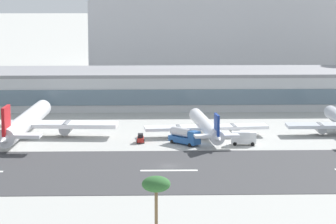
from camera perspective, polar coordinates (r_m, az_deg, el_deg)
name	(u,v)px	position (r m, az deg, el deg)	size (l,w,h in m)	color
ground_plane	(169,166)	(181.08, 0.03, -3.67)	(1400.00, 1400.00, 0.00)	#A8A8A3
runway_strip	(169,171)	(176.86, 0.07, -3.97)	(800.00, 39.45, 0.08)	#38383A
runway_centreline_dash_4	(169,170)	(176.85, 0.07, -3.96)	(12.00, 1.20, 0.01)	white
terminal_building	(186,88)	(262.24, 1.25, 1.63)	(151.55, 26.58, 11.21)	#B7BABC
distant_hotel_block	(255,13)	(359.19, 5.90, 6.66)	(138.51, 29.99, 48.60)	#BCBCC1
airliner_red_tail_gate_0	(24,123)	(215.71, -9.66, -0.77)	(47.10, 51.24, 10.70)	white
airliner_navy_tail_gate_1	(207,127)	(212.91, 2.62, -1.00)	(31.59, 38.91, 8.13)	white
service_fuel_truck_0	(185,136)	(203.39, 1.12, -1.64)	(7.70, 7.99, 3.95)	#23569E
service_baggage_tug_1	(141,138)	(205.86, -1.86, -1.79)	(1.90, 3.21, 2.20)	#B2231E
service_box_truck_2	(244,138)	(203.71, 5.12, -1.73)	(6.18, 3.09, 3.25)	white
palm_tree_0	(156,186)	(126.10, -0.80, -4.99)	(4.29, 4.29, 10.99)	brown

